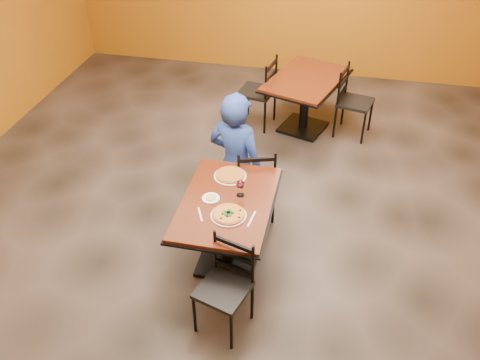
% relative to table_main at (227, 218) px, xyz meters
% --- Properties ---
extents(floor, '(7.00, 8.00, 0.01)m').
position_rel_table_main_xyz_m(floor, '(0.00, 0.50, -0.56)').
color(floor, black).
rests_on(floor, ground).
extents(table_main, '(0.83, 1.23, 0.75)m').
position_rel_table_main_xyz_m(table_main, '(0.00, 0.00, 0.00)').
color(table_main, '#5E1C0E').
rests_on(table_main, floor).
extents(table_second, '(1.17, 1.43, 0.75)m').
position_rel_table_main_xyz_m(table_second, '(0.43, 2.67, 0.00)').
color(table_second, '#5E1C0E').
rests_on(table_second, floor).
extents(chair_main_near, '(0.49, 0.49, 0.86)m').
position_rel_table_main_xyz_m(chair_main_near, '(0.14, -0.74, -0.13)').
color(chair_main_near, black).
rests_on(chair_main_near, floor).
extents(chair_main_far, '(0.50, 0.50, 0.88)m').
position_rel_table_main_xyz_m(chair_main_far, '(0.10, 0.77, -0.11)').
color(chair_main_far, black).
rests_on(chair_main_far, floor).
extents(chair_second_left, '(0.51, 0.51, 0.96)m').
position_rel_table_main_xyz_m(chair_second_left, '(-0.22, 2.67, -0.07)').
color(chair_second_left, black).
rests_on(chair_second_left, floor).
extents(chair_second_right, '(0.50, 0.50, 0.93)m').
position_rel_table_main_xyz_m(chair_second_right, '(1.08, 2.67, -0.09)').
color(chair_second_right, black).
rests_on(chair_second_right, floor).
extents(diner, '(0.73, 0.59, 1.30)m').
position_rel_table_main_xyz_m(diner, '(-0.14, 1.00, 0.09)').
color(diner, navy).
rests_on(diner, floor).
extents(plate_main, '(0.31, 0.31, 0.01)m').
position_rel_table_main_xyz_m(plate_main, '(0.06, -0.19, 0.20)').
color(plate_main, white).
rests_on(plate_main, table_main).
extents(pizza_main, '(0.28, 0.28, 0.02)m').
position_rel_table_main_xyz_m(pizza_main, '(0.06, -0.19, 0.21)').
color(pizza_main, maroon).
rests_on(pizza_main, plate_main).
extents(plate_far, '(0.31, 0.31, 0.01)m').
position_rel_table_main_xyz_m(plate_far, '(-0.06, 0.37, 0.20)').
color(plate_far, white).
rests_on(plate_far, table_main).
extents(pizza_far, '(0.28, 0.28, 0.02)m').
position_rel_table_main_xyz_m(pizza_far, '(-0.06, 0.37, 0.21)').
color(pizza_far, '#B57922').
rests_on(pizza_far, plate_far).
extents(side_plate, '(0.16, 0.16, 0.01)m').
position_rel_table_main_xyz_m(side_plate, '(-0.15, 0.00, 0.20)').
color(side_plate, white).
rests_on(side_plate, table_main).
extents(dip, '(0.09, 0.09, 0.01)m').
position_rel_table_main_xyz_m(dip, '(-0.15, 0.00, 0.21)').
color(dip, tan).
rests_on(dip, side_plate).
extents(wine_glass, '(0.08, 0.08, 0.18)m').
position_rel_table_main_xyz_m(wine_glass, '(0.10, 0.11, 0.28)').
color(wine_glass, white).
rests_on(wine_glass, table_main).
extents(fork, '(0.10, 0.18, 0.00)m').
position_rel_table_main_xyz_m(fork, '(-0.18, -0.23, 0.20)').
color(fork, silver).
rests_on(fork, table_main).
extents(knife, '(0.04, 0.21, 0.00)m').
position_rel_table_main_xyz_m(knife, '(0.26, -0.19, 0.20)').
color(knife, silver).
rests_on(knife, table_main).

